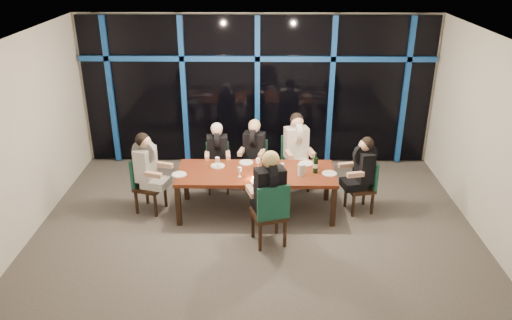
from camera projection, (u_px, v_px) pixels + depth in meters
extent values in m
plane|color=#5E5853|center=(256.00, 237.00, 7.78)|extent=(7.00, 7.00, 0.00)
cube|color=silver|center=(257.00, 90.00, 9.91)|extent=(7.00, 0.04, 3.00)
cube|color=silver|center=(251.00, 278.00, 4.43)|extent=(7.00, 0.04, 3.00)
cube|color=silver|center=(14.00, 147.00, 7.21)|extent=(0.04, 6.00, 3.00)
cube|color=silver|center=(500.00, 149.00, 7.13)|extent=(0.04, 6.00, 3.00)
cube|color=white|center=(255.00, 43.00, 6.56)|extent=(7.00, 6.00, 0.04)
cube|color=black|center=(257.00, 91.00, 9.86)|extent=(6.86, 0.04, 2.94)
cube|color=#124391|center=(111.00, 91.00, 9.84)|extent=(0.10, 0.10, 2.94)
cube|color=#124391|center=(184.00, 92.00, 9.83)|extent=(0.10, 0.10, 2.94)
cube|color=#124391|center=(257.00, 92.00, 9.81)|extent=(0.10, 0.10, 2.94)
cube|color=#124391|center=(331.00, 92.00, 9.79)|extent=(0.10, 0.10, 2.94)
cube|color=#124391|center=(405.00, 92.00, 9.78)|extent=(0.10, 0.10, 2.94)
cube|color=#124391|center=(257.00, 59.00, 9.54)|extent=(6.86, 0.10, 0.10)
cube|color=#FF2D14|center=(313.00, 55.00, 9.86)|extent=(0.60, 0.05, 0.35)
cube|color=maroon|center=(256.00, 173.00, 8.22)|extent=(2.60, 1.00, 0.06)
cube|color=black|center=(178.00, 206.00, 7.98)|extent=(0.08, 0.08, 0.69)
cube|color=black|center=(333.00, 207.00, 7.95)|extent=(0.08, 0.08, 0.69)
cube|color=black|center=(186.00, 181.00, 8.79)|extent=(0.08, 0.08, 0.69)
cube|color=black|center=(327.00, 182.00, 8.76)|extent=(0.08, 0.08, 0.69)
cube|color=black|center=(218.00, 170.00, 9.05)|extent=(0.45, 0.45, 0.06)
cube|color=#1B5944|center=(218.00, 154.00, 9.12)|extent=(0.42, 0.08, 0.46)
cube|color=black|center=(209.00, 186.00, 8.98)|extent=(0.04, 0.04, 0.39)
cube|color=black|center=(228.00, 185.00, 9.00)|extent=(0.04, 0.04, 0.39)
cube|color=black|center=(210.00, 178.00, 9.28)|extent=(0.04, 0.04, 0.39)
cube|color=black|center=(227.00, 177.00, 9.30)|extent=(0.04, 0.04, 0.39)
cube|color=black|center=(254.00, 167.00, 9.16)|extent=(0.50, 0.50, 0.06)
cube|color=#1B5944|center=(256.00, 151.00, 9.23)|extent=(0.42, 0.14, 0.47)
cube|color=black|center=(243.00, 181.00, 9.14)|extent=(0.04, 0.04, 0.39)
cube|color=black|center=(261.00, 183.00, 9.07)|extent=(0.04, 0.04, 0.39)
cube|color=black|center=(247.00, 173.00, 9.44)|extent=(0.04, 0.04, 0.39)
cube|color=black|center=(265.00, 175.00, 9.37)|extent=(0.04, 0.04, 0.39)
cube|color=black|center=(296.00, 166.00, 9.11)|extent=(0.56, 0.56, 0.06)
cube|color=#1B5944|center=(293.00, 148.00, 9.18)|extent=(0.46, 0.16, 0.51)
cube|color=black|center=(289.00, 183.00, 9.01)|extent=(0.05, 0.05, 0.43)
cube|color=black|center=(308.00, 181.00, 9.09)|extent=(0.05, 0.05, 0.43)
cube|color=black|center=(283.00, 175.00, 9.34)|extent=(0.05, 0.05, 0.43)
cube|color=black|center=(302.00, 173.00, 9.42)|extent=(0.05, 0.05, 0.43)
cube|color=black|center=(150.00, 187.00, 8.38)|extent=(0.55, 0.55, 0.06)
cube|color=#1B5944|center=(138.00, 171.00, 8.32)|extent=(0.18, 0.44, 0.49)
cube|color=black|center=(156.00, 206.00, 8.27)|extent=(0.05, 0.05, 0.41)
cube|color=black|center=(165.00, 196.00, 8.58)|extent=(0.05, 0.05, 0.41)
cube|color=black|center=(137.00, 203.00, 8.37)|extent=(0.05, 0.05, 0.41)
cube|color=black|center=(147.00, 193.00, 8.68)|extent=(0.05, 0.05, 0.41)
cube|color=black|center=(360.00, 188.00, 8.37)|extent=(0.51, 0.51, 0.06)
cube|color=#1B5944|center=(372.00, 174.00, 8.31)|extent=(0.14, 0.42, 0.47)
cube|color=black|center=(345.00, 197.00, 8.58)|extent=(0.05, 0.05, 0.40)
cube|color=black|center=(353.00, 206.00, 8.28)|extent=(0.05, 0.05, 0.40)
cube|color=black|center=(364.00, 194.00, 8.65)|extent=(0.05, 0.05, 0.40)
cube|color=black|center=(372.00, 204.00, 8.35)|extent=(0.05, 0.05, 0.40)
cube|color=black|center=(269.00, 214.00, 7.47)|extent=(0.60, 0.60, 0.06)
cube|color=#1B5944|center=(273.00, 204.00, 7.16)|extent=(0.48, 0.19, 0.54)
cube|color=black|center=(277.00, 221.00, 7.79)|extent=(0.05, 0.05, 0.45)
cube|color=black|center=(253.00, 224.00, 7.69)|extent=(0.05, 0.05, 0.45)
cube|color=black|center=(285.00, 233.00, 7.45)|extent=(0.05, 0.05, 0.45)
cube|color=black|center=(260.00, 237.00, 7.35)|extent=(0.05, 0.05, 0.45)
cube|color=black|center=(218.00, 168.00, 8.91)|extent=(0.36, 0.41, 0.13)
cube|color=black|center=(217.00, 149.00, 8.92)|extent=(0.39, 0.25, 0.51)
cylinder|color=black|center=(217.00, 139.00, 8.84)|extent=(0.13, 0.39, 0.39)
sphere|color=tan|center=(217.00, 131.00, 8.76)|extent=(0.19, 0.19, 0.19)
sphere|color=silver|center=(217.00, 128.00, 8.78)|extent=(0.21, 0.21, 0.21)
cube|color=tan|center=(207.00, 156.00, 8.72)|extent=(0.10, 0.28, 0.07)
cube|color=tan|center=(228.00, 155.00, 8.74)|extent=(0.10, 0.28, 0.07)
cube|color=black|center=(252.00, 165.00, 9.02)|extent=(0.41, 0.45, 0.13)
cube|color=black|center=(254.00, 146.00, 9.03)|extent=(0.41, 0.30, 0.52)
cylinder|color=black|center=(254.00, 136.00, 8.95)|extent=(0.17, 0.40, 0.39)
sphere|color=tan|center=(254.00, 127.00, 8.86)|extent=(0.20, 0.20, 0.20)
sphere|color=tan|center=(255.00, 125.00, 8.89)|extent=(0.21, 0.21, 0.21)
cube|color=tan|center=(241.00, 152.00, 8.88)|extent=(0.13, 0.29, 0.07)
cube|color=tan|center=(262.00, 153.00, 8.81)|extent=(0.13, 0.29, 0.07)
cube|color=silver|center=(298.00, 163.00, 8.96)|extent=(0.46, 0.50, 0.14)
cube|color=silver|center=(296.00, 143.00, 8.97)|extent=(0.46, 0.33, 0.57)
cylinder|color=silver|center=(297.00, 131.00, 8.88)|extent=(0.20, 0.44, 0.43)
sphere|color=tan|center=(297.00, 122.00, 8.79)|extent=(0.21, 0.21, 0.21)
sphere|color=black|center=(297.00, 119.00, 8.81)|extent=(0.24, 0.24, 0.24)
cube|color=tan|center=(289.00, 155.00, 8.76)|extent=(0.15, 0.32, 0.08)
cube|color=tan|center=(311.00, 152.00, 8.84)|extent=(0.15, 0.32, 0.08)
cube|color=black|center=(156.00, 183.00, 8.30)|extent=(0.50, 0.46, 0.14)
cube|color=black|center=(146.00, 164.00, 8.21)|extent=(0.34, 0.45, 0.55)
cylinder|color=black|center=(144.00, 152.00, 8.13)|extent=(0.42, 0.22, 0.41)
sphere|color=tan|center=(145.00, 142.00, 8.05)|extent=(0.21, 0.21, 0.21)
sphere|color=black|center=(142.00, 140.00, 8.05)|extent=(0.23, 0.23, 0.23)
cube|color=tan|center=(153.00, 175.00, 8.01)|extent=(0.31, 0.16, 0.08)
cube|color=tan|center=(164.00, 165.00, 8.35)|extent=(0.31, 0.16, 0.08)
cube|color=black|center=(354.00, 184.00, 8.31)|extent=(0.46, 0.42, 0.13)
cube|color=black|center=(364.00, 166.00, 8.22)|extent=(0.31, 0.42, 0.53)
cylinder|color=black|center=(365.00, 155.00, 8.13)|extent=(0.41, 0.18, 0.40)
sphere|color=tan|center=(365.00, 145.00, 8.06)|extent=(0.20, 0.20, 0.20)
sphere|color=black|center=(367.00, 143.00, 8.06)|extent=(0.22, 0.22, 0.22)
cube|color=tan|center=(347.00, 165.00, 8.36)|extent=(0.29, 0.14, 0.08)
cube|color=tan|center=(355.00, 175.00, 8.02)|extent=(0.29, 0.14, 0.08)
cube|color=black|center=(266.00, 204.00, 7.54)|extent=(0.50, 0.55, 0.15)
cube|color=black|center=(270.00, 188.00, 7.24)|extent=(0.49, 0.37, 0.60)
cylinder|color=black|center=(270.00, 173.00, 7.15)|extent=(0.24, 0.46, 0.45)
sphere|color=tan|center=(270.00, 160.00, 7.09)|extent=(0.23, 0.23, 0.23)
sphere|color=tan|center=(271.00, 159.00, 7.04)|extent=(0.25, 0.25, 0.25)
cube|color=tan|center=(278.00, 188.00, 7.59)|extent=(0.18, 0.33, 0.09)
cube|color=tan|center=(251.00, 191.00, 7.48)|extent=(0.18, 0.33, 0.09)
cylinder|color=white|center=(218.00, 166.00, 8.40)|extent=(0.24, 0.24, 0.01)
cylinder|color=white|center=(246.00, 162.00, 8.53)|extent=(0.24, 0.24, 0.01)
cylinder|color=white|center=(306.00, 163.00, 8.49)|extent=(0.24, 0.24, 0.01)
cylinder|color=white|center=(179.00, 174.00, 8.09)|extent=(0.24, 0.24, 0.01)
cylinder|color=white|center=(329.00, 173.00, 8.13)|extent=(0.24, 0.24, 0.01)
cylinder|color=white|center=(258.00, 182.00, 7.85)|extent=(0.24, 0.24, 0.01)
cylinder|color=black|center=(315.00, 165.00, 8.12)|extent=(0.08, 0.08, 0.26)
cylinder|color=black|center=(316.00, 155.00, 8.05)|extent=(0.03, 0.03, 0.10)
cylinder|color=silver|center=(315.00, 165.00, 8.12)|extent=(0.08, 0.08, 0.07)
cylinder|color=silver|center=(301.00, 170.00, 8.03)|extent=(0.11, 0.11, 0.20)
cylinder|color=silver|center=(305.00, 169.00, 8.02)|extent=(0.02, 0.02, 0.14)
cylinder|color=#FFB04C|center=(254.00, 178.00, 7.95)|extent=(0.05, 0.05, 0.03)
cylinder|color=white|center=(240.00, 176.00, 8.03)|extent=(0.06, 0.06, 0.01)
cylinder|color=white|center=(240.00, 174.00, 8.01)|extent=(0.01, 0.01, 0.10)
cylinder|color=white|center=(240.00, 169.00, 7.98)|extent=(0.07, 0.07, 0.07)
cylinder|color=silver|center=(258.00, 169.00, 8.30)|extent=(0.07, 0.07, 0.01)
cylinder|color=silver|center=(258.00, 166.00, 8.28)|extent=(0.01, 0.01, 0.11)
cylinder|color=silver|center=(258.00, 161.00, 8.24)|extent=(0.07, 0.07, 0.08)
cylinder|color=silver|center=(282.00, 173.00, 8.17)|extent=(0.06, 0.06, 0.01)
cylinder|color=silver|center=(282.00, 170.00, 8.15)|extent=(0.01, 0.01, 0.09)
cylinder|color=silver|center=(282.00, 165.00, 8.11)|extent=(0.06, 0.06, 0.07)
cylinder|color=silver|center=(218.00, 168.00, 8.34)|extent=(0.07, 0.07, 0.01)
cylinder|color=silver|center=(218.00, 165.00, 8.32)|extent=(0.01, 0.01, 0.11)
cylinder|color=silver|center=(217.00, 160.00, 8.28)|extent=(0.07, 0.07, 0.08)
cylinder|color=silver|center=(315.00, 169.00, 8.31)|extent=(0.07, 0.07, 0.01)
cylinder|color=silver|center=(315.00, 166.00, 8.28)|extent=(0.01, 0.01, 0.10)
cylinder|color=silver|center=(315.00, 161.00, 8.25)|extent=(0.07, 0.07, 0.07)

